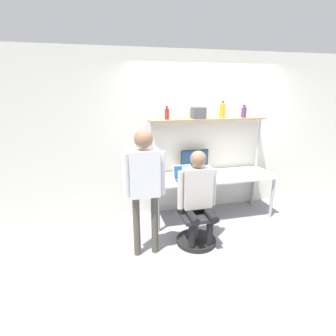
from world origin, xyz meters
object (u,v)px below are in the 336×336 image
office_chair (196,224)px  bottle_purple (244,112)px  person_standing (144,178)px  storage_box (199,113)px  monitor (195,160)px  bottle_amber (222,111)px  bottle_red (167,114)px  cell_phone (201,180)px  person_seated (198,192)px  laptop (183,176)px

office_chair → bottle_purple: size_ratio=4.40×
office_chair → person_standing: 1.07m
person_standing → storage_box: bearing=44.6°
monitor → bottle_purple: size_ratio=2.36×
bottle_purple → monitor: bearing=179.3°
bottle_purple → bottle_amber: bottle_amber is taller
bottle_red → bottle_amber: 0.94m
cell_phone → bottle_amber: 1.21m
person_standing → storage_box: (1.06, 1.05, 0.68)m
person_seated → storage_box: storage_box is taller
cell_phone → bottle_purple: size_ratio=0.73×
bottle_purple → bottle_red: bearing=180.0°
monitor → person_standing: (-1.03, -1.06, 0.11)m
person_standing → bottle_amber: bearing=35.3°
storage_box → office_chair: bearing=-109.8°
person_seated → cell_phone: bearing=65.9°
monitor → storage_box: 0.79m
laptop → bottle_purple: bottle_purple is taller
person_standing → office_chair: bearing=8.8°
bottle_red → bottle_amber: bottle_amber is taller
monitor → laptop: size_ratio=1.65×
person_seated → bottle_amber: bottle_amber is taller
office_chair → bottle_amber: bearing=51.1°
cell_phone → person_seated: 0.63m
monitor → cell_phone: 0.48m
cell_phone → storage_box: (0.08, 0.42, 0.99)m
monitor → bottle_red: size_ratio=2.35×
laptop → person_standing: (-0.71, -0.70, 0.26)m
laptop → person_standing: person_standing is taller
monitor → person_seated: (-0.30, -1.00, -0.16)m
cell_phone → bottle_red: 1.16m
laptop → person_seated: bearing=-88.2°
office_chair → person_seated: person_seated is taller
office_chair → bottle_amber: 1.91m
laptop → person_seated: size_ratio=0.22×
office_chair → bottle_amber: size_ratio=3.31×
office_chair → storage_box: (0.34, 0.94, 1.45)m
cell_phone → bottle_red: size_ratio=0.72×
person_seated → storage_box: 1.41m
cell_phone → bottle_purple: 1.40m
cell_phone → bottle_amber: (0.50, 0.42, 1.02)m
person_seated → storage_box: bearing=71.1°
monitor → laptop: 0.50m
bottle_purple → storage_box: bottle_purple is taller
laptop → person_standing: bearing=-135.4°
office_chair → bottle_amber: (0.76, 0.94, 1.48)m
laptop → bottle_red: 1.01m
laptop → bottle_amber: 1.28m
office_chair → bottle_red: (-0.19, 0.94, 1.45)m
monitor → person_seated: size_ratio=0.36×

